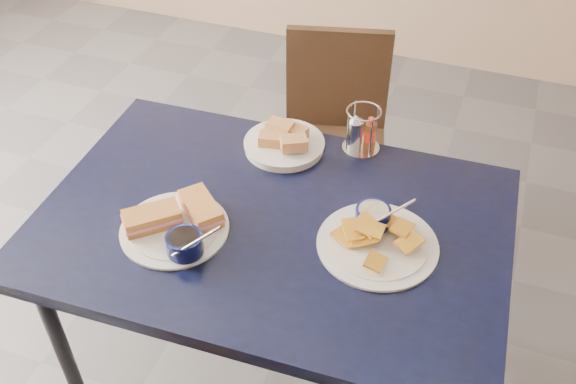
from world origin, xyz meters
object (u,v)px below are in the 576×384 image
(plantain_plate, at_px, (376,235))
(dining_table, at_px, (272,237))
(chair_far, at_px, (339,125))
(bread_basket, at_px, (284,142))
(sandwich_plate, at_px, (177,224))
(condiment_caddy, at_px, (361,132))

(plantain_plate, bearing_deg, dining_table, -176.18)
(chair_far, distance_m, bread_basket, 0.62)
(dining_table, bearing_deg, bread_basket, 103.96)
(sandwich_plate, height_order, plantain_plate, same)
(sandwich_plate, bearing_deg, bread_basket, 72.10)
(bread_basket, bearing_deg, condiment_caddy, 20.74)
(chair_far, xyz_separation_m, plantain_plate, (0.32, -0.82, 0.30))
(plantain_plate, bearing_deg, condiment_caddy, 111.23)
(dining_table, xyz_separation_m, bread_basket, (-0.07, 0.29, 0.09))
(dining_table, xyz_separation_m, sandwich_plate, (-0.21, -0.12, 0.09))
(bread_basket, bearing_deg, chair_far, 87.72)
(sandwich_plate, bearing_deg, condiment_caddy, 55.43)
(chair_far, xyz_separation_m, sandwich_plate, (-0.16, -0.96, 0.30))
(plantain_plate, bearing_deg, sandwich_plate, -163.73)
(dining_table, bearing_deg, plantain_plate, 3.82)
(chair_far, relative_size, condiment_caddy, 6.05)
(dining_table, distance_m, plantain_plate, 0.28)
(plantain_plate, distance_m, condiment_caddy, 0.38)
(dining_table, distance_m, sandwich_plate, 0.26)
(condiment_caddy, bearing_deg, plantain_plate, -68.77)
(sandwich_plate, distance_m, condiment_caddy, 0.60)
(chair_far, height_order, condiment_caddy, condiment_caddy)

